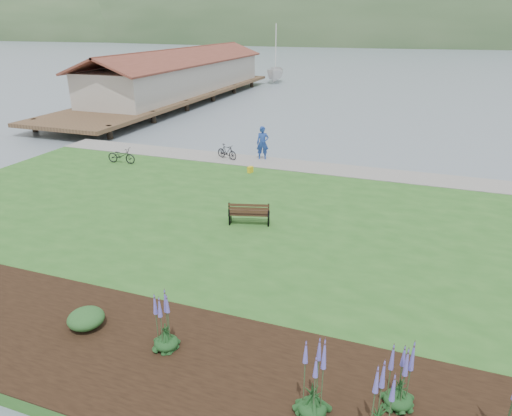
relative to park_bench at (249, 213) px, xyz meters
The scene contains 17 objects.
ground 2.17m from the park_bench, 53.55° to the left, with size 600.00×600.00×0.00m, color slate.
lawn 1.43m from the park_bench, 19.33° to the right, with size 34.00×20.00×0.40m, color #285D21.
shoreline_path 8.58m from the park_bench, 82.13° to the left, with size 34.00×2.20×0.03m, color gray.
garden_bed 9.22m from the park_bench, 63.06° to the right, with size 24.00×4.40×0.04m, color black.
far_hillside 172.89m from the park_bench, 82.97° to the left, with size 580.00×80.00×38.00m, color #304D2B, non-canonical shape.
pier_pavilion 34.71m from the park_bench, 122.89° to the left, with size 8.00×36.00×5.40m.
park_bench is the anchor object (origin of this frame).
person 9.47m from the park_bench, 105.80° to the left, with size 0.84×0.58×2.32m, color navy.
bicycle_a 11.45m from the park_bench, 150.98° to the left, with size 1.74×0.61×0.91m, color black.
bicycle_b 9.59m from the park_bench, 118.64° to the left, with size 1.48×0.43×0.89m, color black.
sailboat 49.15m from the park_bench, 106.39° to the left, with size 9.32×9.49×24.58m, color silver.
pannier 6.85m from the park_bench, 110.16° to the left, with size 0.20×0.31×0.34m, color gold.
echium_0 9.82m from the park_bench, 61.60° to the right, with size 0.62×0.62×2.13m.
echium_1 10.05m from the park_bench, 50.86° to the right, with size 0.62×0.62×1.83m.
echium_4 7.88m from the park_bench, 84.69° to the right, with size 0.62×0.62×1.93m.
echium_5 10.60m from the park_bench, 55.52° to the right, with size 0.62×0.62×2.05m.
shrub_0 7.99m from the park_bench, 102.67° to the right, with size 0.98×0.98×0.49m, color #1E4C21.
Camera 1 is at (4.84, -17.41, 8.10)m, focal length 32.00 mm.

